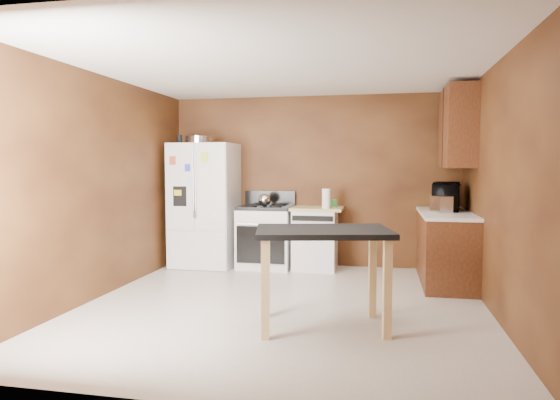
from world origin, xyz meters
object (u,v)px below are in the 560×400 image
(gas_range, at_px, (266,236))
(roasting_pan, at_px, (200,140))
(dishwasher, at_px, (315,238))
(paper_towel, at_px, (326,199))
(green_canister, at_px, (334,203))
(kettle, at_px, (265,200))
(island, at_px, (323,244))
(refrigerator, at_px, (205,205))
(pen_cup, at_px, (179,139))
(microwave, at_px, (446,198))
(toaster, at_px, (441,204))

(gas_range, bearing_deg, roasting_pan, -176.22)
(dishwasher, bearing_deg, paper_towel, -42.02)
(green_canister, bearing_deg, gas_range, -175.59)
(kettle, xyz_separation_m, green_canister, (0.97, 0.15, -0.04))
(kettle, bearing_deg, island, -65.25)
(kettle, xyz_separation_m, refrigerator, (-0.91, 0.01, -0.09))
(paper_towel, height_order, refrigerator, refrigerator)
(kettle, relative_size, paper_towel, 0.67)
(roasting_pan, bearing_deg, gas_range, 3.78)
(roasting_pan, distance_m, refrigerator, 0.95)
(paper_towel, height_order, island, paper_towel)
(gas_range, xyz_separation_m, dishwasher, (0.72, 0.02, -0.01))
(pen_cup, height_order, paper_towel, pen_cup)
(roasting_pan, bearing_deg, microwave, -2.49)
(roasting_pan, relative_size, paper_towel, 1.57)
(pen_cup, height_order, toaster, pen_cup)
(refrigerator, relative_size, island, 1.34)
(dishwasher, bearing_deg, refrigerator, -177.01)
(pen_cup, bearing_deg, island, -44.61)
(refrigerator, bearing_deg, island, -50.37)
(microwave, bearing_deg, gas_range, 95.08)
(roasting_pan, bearing_deg, island, -49.51)
(dishwasher, bearing_deg, green_canister, 11.31)
(paper_towel, distance_m, green_canister, 0.23)
(green_canister, bearing_deg, kettle, -171.34)
(gas_range, bearing_deg, green_canister, 4.41)
(paper_towel, relative_size, gas_range, 0.24)
(green_canister, bearing_deg, roasting_pan, -175.90)
(roasting_pan, height_order, microwave, roasting_pan)
(kettle, distance_m, refrigerator, 0.91)
(green_canister, bearing_deg, island, -86.63)
(toaster, xyz_separation_m, refrigerator, (-3.28, 0.50, -0.10))
(pen_cup, bearing_deg, roasting_pan, 24.55)
(roasting_pan, height_order, island, roasting_pan)
(paper_towel, bearing_deg, dishwasher, 137.98)
(gas_range, height_order, dishwasher, gas_range)
(green_canister, distance_m, microwave, 1.53)
(kettle, height_order, paper_towel, paper_towel)
(island, bearing_deg, paper_towel, 95.65)
(dishwasher, bearing_deg, toaster, -19.58)
(dishwasher, bearing_deg, kettle, -172.29)
(roasting_pan, distance_m, microwave, 3.53)
(roasting_pan, xyz_separation_m, green_canister, (1.94, 0.14, -0.91))
(paper_towel, relative_size, green_canister, 2.44)
(toaster, xyz_separation_m, dishwasher, (-1.65, 0.59, -0.55))
(roasting_pan, height_order, refrigerator, roasting_pan)
(pen_cup, xyz_separation_m, kettle, (1.24, 0.11, -0.87))
(green_canister, relative_size, gas_range, 0.10)
(green_canister, bearing_deg, dishwasher, -168.69)
(island, bearing_deg, microwave, 59.81)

